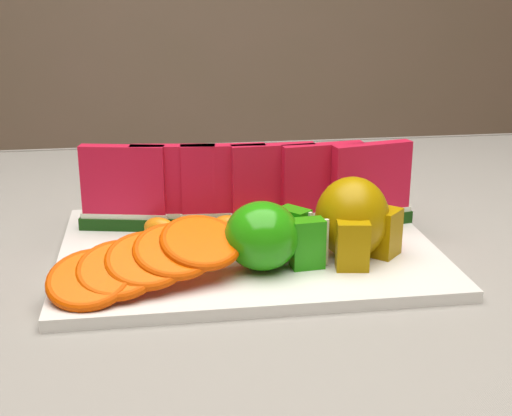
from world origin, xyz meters
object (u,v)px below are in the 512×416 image
Objects in this scene: apple_cluster at (269,236)px; pear_cluster at (354,220)px; platter at (248,250)px; side_plate at (261,165)px.

pear_cluster reaches higher than apple_cluster.
pear_cluster reaches higher than platter.
platter is at bearing -100.95° from side_plate.
apple_cluster reaches higher than side_plate.
apple_cluster is 0.58× the size of side_plate.
platter is at bearing 101.52° from apple_cluster.
apple_cluster is at bearing -78.48° from platter.
pear_cluster is 0.40m from side_plate.
apple_cluster is 0.42m from side_plate.
apple_cluster is (0.01, -0.06, 0.04)m from platter.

